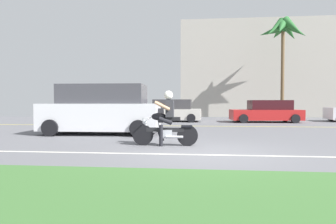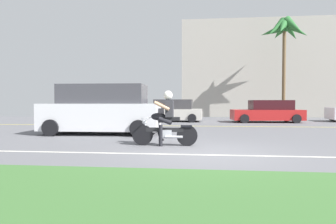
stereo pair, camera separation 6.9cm
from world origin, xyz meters
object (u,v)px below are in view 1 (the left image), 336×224
at_px(suv_nearby, 102,110).
at_px(palm_tree_0, 283,32).
at_px(parked_car_1, 170,111).
at_px(motorcyclist, 166,122).
at_px(parked_car_2, 267,112).
at_px(parked_car_0, 95,111).

bearing_deg(suv_nearby, palm_tree_0, 49.21).
bearing_deg(parked_car_1, motorcyclist, -85.15).
xyz_separation_m(suv_nearby, parked_car_1, (1.98, 8.37, -0.27)).
relative_size(motorcyclist, parked_car_1, 0.45).
relative_size(motorcyclist, parked_car_2, 0.43).
height_order(parked_car_0, parked_car_2, parked_car_2).
distance_m(parked_car_0, parked_car_2, 11.78).
distance_m(motorcyclist, suv_nearby, 4.24).
distance_m(parked_car_1, parked_car_2, 6.34).
distance_m(suv_nearby, parked_car_1, 8.60).
height_order(parked_car_1, palm_tree_0, palm_tree_0).
height_order(motorcyclist, parked_car_0, motorcyclist).
bearing_deg(palm_tree_0, motorcyclist, -116.18).
relative_size(motorcyclist, palm_tree_0, 0.25).
height_order(suv_nearby, parked_car_1, suv_nearby).
bearing_deg(parked_car_2, parked_car_0, 176.63).
height_order(motorcyclist, parked_car_2, motorcyclist).
height_order(parked_car_1, parked_car_2, parked_car_1).
height_order(parked_car_2, palm_tree_0, palm_tree_0).
xyz_separation_m(motorcyclist, palm_tree_0, (7.37, 15.00, 5.95)).
distance_m(motorcyclist, parked_car_2, 12.44).
bearing_deg(suv_nearby, parked_car_0, 111.17).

